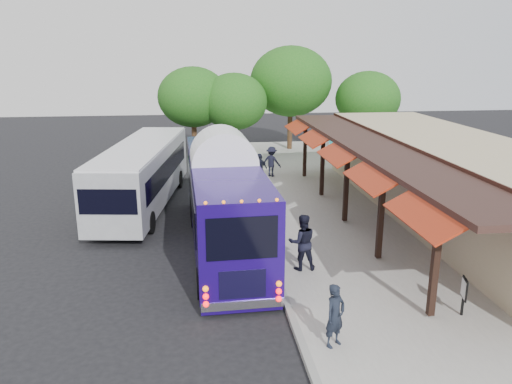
{
  "coord_description": "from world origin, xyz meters",
  "views": [
    {
      "loc": [
        -2.43,
        -15.54,
        7.12
      ],
      "look_at": [
        -0.11,
        3.34,
        1.8
      ],
      "focal_mm": 35.0,
      "sensor_mm": 36.0,
      "label": 1
    }
  ],
  "objects_px": {
    "ped_a": "(335,316)",
    "ped_c": "(260,170)",
    "coach_bus": "(224,197)",
    "ped_b": "(302,242)",
    "ped_d": "(272,162)",
    "city_bus": "(143,172)",
    "sign_board": "(464,290)"
  },
  "relations": [
    {
      "from": "city_bus",
      "to": "sign_board",
      "type": "xyz_separation_m",
      "value": [
        9.65,
        -12.03,
        -0.76
      ]
    },
    {
      "from": "ped_b",
      "to": "ped_c",
      "type": "distance_m",
      "value": 10.87
    },
    {
      "from": "city_bus",
      "to": "sign_board",
      "type": "height_order",
      "value": "city_bus"
    },
    {
      "from": "city_bus",
      "to": "ped_c",
      "type": "height_order",
      "value": "city_bus"
    },
    {
      "from": "ped_c",
      "to": "sign_board",
      "type": "xyz_separation_m",
      "value": [
        3.73,
        -14.4,
        -0.15
      ]
    },
    {
      "from": "ped_b",
      "to": "ped_d",
      "type": "bearing_deg",
      "value": -94.16
    },
    {
      "from": "ped_a",
      "to": "sign_board",
      "type": "distance_m",
      "value": 4.02
    },
    {
      "from": "sign_board",
      "to": "ped_a",
      "type": "bearing_deg",
      "value": -150.33
    },
    {
      "from": "ped_b",
      "to": "ped_d",
      "type": "height_order",
      "value": "ped_b"
    },
    {
      "from": "city_bus",
      "to": "ped_d",
      "type": "xyz_separation_m",
      "value": [
        6.89,
        4.48,
        -0.63
      ]
    },
    {
      "from": "coach_bus",
      "to": "sign_board",
      "type": "height_order",
      "value": "coach_bus"
    },
    {
      "from": "coach_bus",
      "to": "ped_a",
      "type": "bearing_deg",
      "value": -74.77
    },
    {
      "from": "ped_d",
      "to": "coach_bus",
      "type": "bearing_deg",
      "value": 105.11
    },
    {
      "from": "ped_d",
      "to": "ped_a",
      "type": "bearing_deg",
      "value": 119.89
    },
    {
      "from": "ped_b",
      "to": "sign_board",
      "type": "bearing_deg",
      "value": 136.71
    },
    {
      "from": "ped_a",
      "to": "ped_d",
      "type": "xyz_separation_m",
      "value": [
        1.13,
        17.52,
        0.06
      ]
    },
    {
      "from": "coach_bus",
      "to": "ped_b",
      "type": "distance_m",
      "value": 3.82
    },
    {
      "from": "city_bus",
      "to": "ped_a",
      "type": "relative_size",
      "value": 7.02
    },
    {
      "from": "ped_a",
      "to": "ped_d",
      "type": "relative_size",
      "value": 0.93
    },
    {
      "from": "city_bus",
      "to": "ped_b",
      "type": "height_order",
      "value": "city_bus"
    },
    {
      "from": "ped_b",
      "to": "ped_c",
      "type": "xyz_separation_m",
      "value": [
        0.01,
        10.87,
        -0.06
      ]
    },
    {
      "from": "ped_b",
      "to": "ped_d",
      "type": "relative_size",
      "value": 1.09
    },
    {
      "from": "ped_b",
      "to": "ped_d",
      "type": "distance_m",
      "value": 13.02
    },
    {
      "from": "ped_a",
      "to": "ped_c",
      "type": "relative_size",
      "value": 0.91
    },
    {
      "from": "ped_c",
      "to": "ped_b",
      "type": "bearing_deg",
      "value": 52.0
    },
    {
      "from": "city_bus",
      "to": "ped_a",
      "type": "xyz_separation_m",
      "value": [
        5.76,
        -13.03,
        -0.7
      ]
    },
    {
      "from": "ped_b",
      "to": "ped_c",
      "type": "bearing_deg",
      "value": -89.91
    },
    {
      "from": "coach_bus",
      "to": "ped_b",
      "type": "relative_size",
      "value": 5.89
    },
    {
      "from": "ped_c",
      "to": "ped_a",
      "type": "bearing_deg",
      "value": 51.45
    },
    {
      "from": "ped_b",
      "to": "sign_board",
      "type": "height_order",
      "value": "ped_b"
    },
    {
      "from": "ped_a",
      "to": "sign_board",
      "type": "xyz_separation_m",
      "value": [
        3.89,
        1.0,
        -0.07
      ]
    },
    {
      "from": "coach_bus",
      "to": "city_bus",
      "type": "relative_size",
      "value": 0.99
    }
  ]
}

